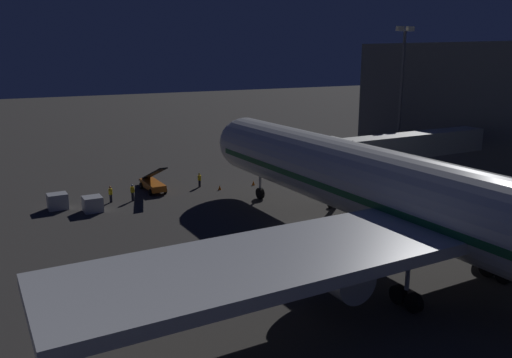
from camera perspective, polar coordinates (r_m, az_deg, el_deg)
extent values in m
plane|color=#383533|center=(46.76, 7.24, -5.45)|extent=(320.00, 320.00, 0.00)
cylinder|color=silver|center=(37.15, 17.72, -2.13)|extent=(5.66, 51.75, 5.66)
sphere|color=silver|center=(57.49, -1.26, 3.97)|extent=(5.54, 5.54, 5.54)
cube|color=#196033|center=(37.26, 17.67, -2.76)|extent=(5.71, 49.68, 0.50)
cube|color=black|center=(55.86, -0.45, 4.72)|extent=(3.11, 1.40, 0.90)
cube|color=#B7BABF|center=(36.00, 20.20, -4.48)|extent=(50.48, 7.72, 0.70)
cylinder|color=black|center=(44.96, 23.76, -3.67)|extent=(2.23, 0.15, 2.23)
cylinder|color=#B7BABF|center=(31.76, 8.30, -9.68)|extent=(2.63, 4.99, 2.63)
cylinder|color=black|center=(33.62, 5.71, -8.25)|extent=(2.23, 0.15, 2.23)
cylinder|color=#B7BABF|center=(55.15, 0.46, 0.07)|extent=(0.28, 0.28, 2.11)
cylinder|color=black|center=(55.56, 0.45, -1.59)|extent=(0.45, 1.20, 1.20)
cylinder|color=#B7BABF|center=(39.33, 25.08, -6.96)|extent=(0.28, 0.28, 2.11)
cylinder|color=black|center=(40.25, 24.09, -8.91)|extent=(0.45, 1.20, 1.20)
cylinder|color=black|center=(39.57, 25.60, -9.46)|extent=(0.45, 1.20, 1.20)
cylinder|color=#B7BABF|center=(33.22, 16.34, -9.93)|extent=(0.28, 0.28, 2.11)
cylinder|color=black|center=(34.31, 15.37, -12.12)|extent=(0.45, 1.20, 1.20)
cylinder|color=black|center=(33.50, 16.95, -12.89)|extent=(0.45, 1.20, 1.20)
cube|color=#9E9E99|center=(58.25, 16.29, 3.55)|extent=(20.98, 2.60, 2.50)
cube|color=#9E9E99|center=(51.41, 7.98, 2.68)|extent=(3.20, 3.40, 3.00)
cube|color=black|center=(50.60, 6.71, 2.54)|extent=(0.70, 3.20, 2.70)
cylinder|color=#B7BABF|center=(52.75, 8.73, -0.85)|extent=(0.56, 0.56, 4.29)
cylinder|color=black|center=(53.60, 9.17, -2.68)|extent=(0.25, 0.60, 0.60)
cylinder|color=black|center=(52.89, 8.14, -2.86)|extent=(0.25, 0.60, 0.60)
cylinder|color=#59595E|center=(74.27, 15.60, 8.42)|extent=(0.40, 0.40, 18.09)
cube|color=#F9EFC6|center=(74.71, 16.59, 15.53)|extent=(1.10, 0.50, 0.60)
cube|color=#F9EFC6|center=(73.44, 15.56, 15.64)|extent=(1.10, 0.50, 0.60)
cube|color=orange|center=(59.80, -11.26, -0.65)|extent=(1.60, 4.77, 0.70)
cube|color=black|center=(59.50, -11.32, 0.52)|extent=(0.90, 8.11, 3.08)
cylinder|color=black|center=(61.68, -10.97, -0.53)|extent=(0.24, 0.70, 0.70)
cylinder|color=black|center=(61.19, -12.50, -0.72)|extent=(0.24, 0.70, 0.70)
cylinder|color=black|center=(58.60, -9.94, -1.24)|extent=(0.24, 0.70, 0.70)
cylinder|color=black|center=(58.09, -11.54, -1.44)|extent=(0.24, 0.70, 0.70)
cube|color=#B7BABF|center=(53.66, -17.51, -2.63)|extent=(1.78, 1.81, 1.49)
cube|color=#B7BABF|center=(55.63, -20.96, -2.30)|extent=(1.89, 1.61, 1.58)
cylinder|color=black|center=(56.34, -13.39, -1.90)|extent=(0.28, 0.28, 0.93)
cylinder|color=yellow|center=(56.15, -13.43, -1.15)|extent=(0.40, 0.40, 0.59)
sphere|color=tan|center=(56.04, -13.46, -0.74)|extent=(0.24, 0.24, 0.24)
sphere|color=white|center=(56.03, -13.46, -0.69)|extent=(0.23, 0.23, 0.23)
cylinder|color=black|center=(60.84, -6.22, -0.50)|extent=(0.28, 0.28, 0.80)
cylinder|color=yellow|center=(60.68, -6.23, 0.13)|extent=(0.40, 0.40, 0.59)
sphere|color=tan|center=(60.58, -6.24, 0.51)|extent=(0.24, 0.24, 0.24)
sphere|color=yellow|center=(60.57, -6.25, 0.56)|extent=(0.23, 0.23, 0.23)
cylinder|color=black|center=(56.36, -15.65, -2.07)|extent=(0.28, 0.28, 0.86)
cylinder|color=yellow|center=(56.17, -15.70, -1.35)|extent=(0.40, 0.40, 0.60)
sphere|color=tan|center=(56.06, -15.73, -0.93)|extent=(0.24, 0.24, 0.24)
sphere|color=orange|center=(56.05, -15.73, -0.88)|extent=(0.23, 0.23, 0.23)
cone|color=orange|center=(61.33, -0.29, -0.43)|extent=(0.36, 0.36, 0.55)
cone|color=orange|center=(59.41, -4.01, -0.93)|extent=(0.36, 0.36, 0.55)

